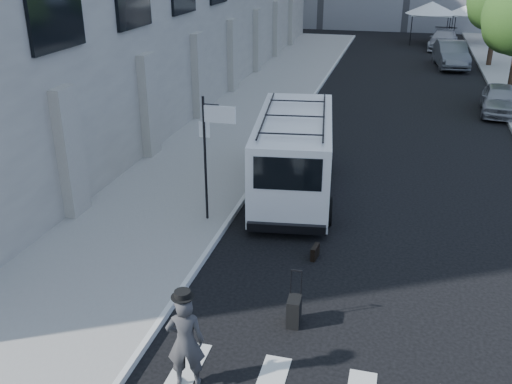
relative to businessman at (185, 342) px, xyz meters
The scene contains 13 objects.
ground 3.25m from the businessman, 74.35° to the left, with size 120.00×120.00×0.00m, color black.
sidewalk_left 19.32m from the businessman, 100.17° to the left, with size 4.50×48.00×0.15m, color gray.
sign_pole 6.62m from the businessman, 103.81° to the left, with size 1.03×0.07×3.50m.
tree_far 33.36m from the businessman, 75.46° to the left, with size 3.80×3.83×6.03m.
tent_left 41.32m from the businessman, 83.27° to the left, with size 4.00×4.00×3.20m.
tent_right 42.31m from the businessman, 79.03° to the left, with size 4.00×4.00×3.20m.
businessman is the anchor object (origin of this frame).
briefcase 5.27m from the businessman, 73.30° to the left, with size 0.12×0.44×0.34m, color black.
suitcase 2.73m from the businessman, 55.57° to the left, with size 0.28×0.44×1.19m.
cargo_van 9.00m from the businessman, 88.96° to the left, with size 3.05×6.95×2.51m.
parked_car_a 21.80m from the businessman, 69.48° to the left, with size 1.59×3.95×1.35m, color gray.
parked_car_b 31.95m from the businessman, 79.12° to the left, with size 1.71×4.89×1.61m, color #575A5E.
parked_car_c 38.89m from the businessman, 81.36° to the left, with size 1.96×4.82×1.40m, color #A7A8AF.
Camera 1 is at (2.36, -10.46, 7.24)m, focal length 40.00 mm.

